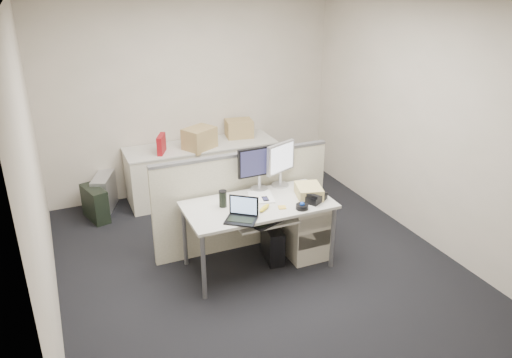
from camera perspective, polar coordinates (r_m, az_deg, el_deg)
name	(u,v)px	position (r m, az deg, el deg)	size (l,w,h in m)	color
floor	(258,265)	(5.41, 0.25, -9.84)	(4.00, 4.50, 0.01)	black
wall_back	(192,95)	(6.85, -7.36, 9.54)	(4.00, 0.02, 2.70)	beige
wall_front	(413,264)	(3.08, 17.46, -9.25)	(4.00, 0.02, 2.70)	beige
wall_left	(34,178)	(4.46, -24.00, 0.10)	(0.02, 4.50, 2.70)	beige
wall_right	(424,122)	(5.87, 18.61, 6.18)	(0.02, 4.50, 2.70)	beige
desk	(258,209)	(5.08, 0.27, -3.50)	(1.50, 0.75, 0.73)	silver
keyboard_tray	(266,221)	(4.96, 1.10, -4.82)	(0.62, 0.32, 0.02)	silver
drawer_pedestal	(303,226)	(5.50, 5.34, -5.41)	(0.40, 0.55, 0.65)	beige
cubicle_partition	(242,202)	(5.50, -1.59, -2.65)	(2.00, 0.06, 1.10)	beige
back_counter	(202,171)	(6.86, -6.19, 0.91)	(2.00, 0.60, 0.72)	beige
monitor_main	(259,169)	(5.27, 0.39, 1.20)	(0.48, 0.19, 0.48)	black
monitor_small	(281,165)	(5.37, 2.82, 1.61)	(0.40, 0.20, 0.48)	#B7B7BC
laptop	(241,211)	(4.67, -1.74, -3.68)	(0.29, 0.21, 0.21)	black
trackball	(302,207)	(4.96, 5.29, -3.18)	(0.12, 0.12, 0.05)	black
desk_phone	(314,197)	(5.14, 6.60, -2.04)	(0.24, 0.19, 0.08)	black
paper_stack	(261,197)	(5.18, 0.57, -2.07)	(0.24, 0.31, 0.01)	white
sticky_pad	(282,207)	(4.97, 3.00, -3.25)	(0.07, 0.07, 0.01)	gold
travel_mug	(223,199)	(4.97, -3.81, -2.32)	(0.08, 0.08, 0.16)	black
banana	(264,208)	(4.92, 0.97, -3.32)	(0.19, 0.05, 0.04)	yellow
cellphone	(265,199)	(5.13, 1.07, -2.34)	(0.06, 0.12, 0.02)	black
manila_folders	(309,191)	(5.21, 6.05, -1.40)	(0.25, 0.32, 0.12)	#D8C977
keyboard	(272,220)	(4.93, 1.82, -4.66)	(0.48, 0.17, 0.03)	black
pc_tower_desk	(273,243)	(5.43, 1.91, -7.29)	(0.16, 0.41, 0.38)	black
pc_tower_spare_dark	(95,204)	(6.55, -17.91, -2.69)	(0.18, 0.46, 0.43)	black
pc_tower_spare_silver	(104,192)	(6.78, -16.93, -1.46)	(0.20, 0.50, 0.47)	#B7B7BC
cardboard_box_left	(200,139)	(6.56, -6.47, 4.58)	(0.39, 0.29, 0.29)	#A4834B
cardboard_box_right	(239,129)	(6.98, -1.94, 5.73)	(0.36, 0.28, 0.26)	#A4834B
red_binder	(161,145)	(6.47, -10.76, 3.86)	(0.06, 0.27, 0.26)	maroon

